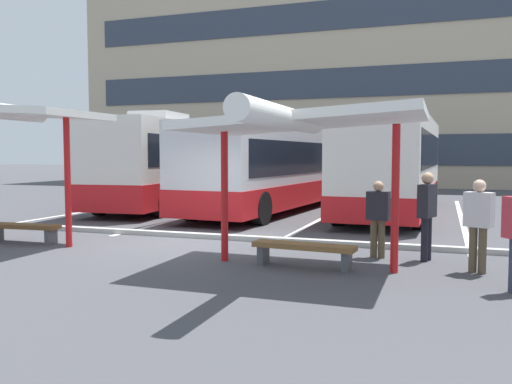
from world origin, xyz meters
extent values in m
plane|color=#47474C|center=(0.00, 0.00, 0.00)|extent=(160.00, 160.00, 0.00)
cube|color=tan|center=(0.00, 31.34, 8.63)|extent=(39.46, 15.52, 17.27)
cube|color=#2D3847|center=(0.00, 23.54, 2.37)|extent=(36.30, 0.08, 1.90)
cube|color=#2D3847|center=(0.00, 23.54, 6.69)|extent=(36.30, 0.08, 1.90)
cube|color=#2D3847|center=(0.00, 23.54, 11.01)|extent=(36.30, 0.08, 1.90)
cube|color=silver|center=(-4.40, 8.21, 1.79)|extent=(3.32, 10.82, 3.03)
cube|color=red|center=(-4.40, 8.21, 0.71)|extent=(3.36, 10.86, 0.88)
cube|color=black|center=(-4.40, 8.21, 2.22)|extent=(3.28, 9.97, 1.07)
cube|color=black|center=(-4.79, 13.50, 2.15)|extent=(2.23, 0.25, 1.82)
cube|color=silver|center=(-4.30, 6.88, 3.49)|extent=(1.68, 2.31, 0.36)
cylinder|color=black|center=(-5.84, 11.84, 0.50)|extent=(0.37, 1.02, 1.00)
cylinder|color=black|center=(-3.51, 12.02, 0.50)|extent=(0.37, 1.02, 1.00)
cylinder|color=black|center=(-5.29, 4.41, 0.50)|extent=(0.37, 1.02, 1.00)
cylinder|color=black|center=(-2.96, 4.58, 0.50)|extent=(0.37, 1.02, 1.00)
cube|color=silver|center=(-0.02, 8.39, 1.68)|extent=(3.55, 12.41, 2.81)
cube|color=red|center=(-0.02, 8.39, 0.68)|extent=(3.59, 12.45, 0.81)
cube|color=black|center=(-0.02, 8.39, 1.98)|extent=(3.50, 11.43, 1.11)
cube|color=black|center=(0.47, 14.46, 2.02)|extent=(2.26, 0.26, 1.68)
cube|color=silver|center=(-0.14, 6.87, 3.26)|extent=(1.72, 2.32, 0.36)
cylinder|color=black|center=(-0.84, 13.00, 0.50)|extent=(0.38, 1.02, 1.00)
cylinder|color=black|center=(1.53, 12.80, 0.50)|extent=(0.38, 1.02, 1.00)
cylinder|color=black|center=(-1.57, 3.98, 0.50)|extent=(0.38, 1.02, 1.00)
cylinder|color=black|center=(0.80, 3.79, 0.50)|extent=(0.38, 1.02, 1.00)
cube|color=silver|center=(4.23, 8.27, 1.81)|extent=(2.81, 11.03, 3.06)
cube|color=red|center=(4.23, 8.27, 0.63)|extent=(2.85, 11.07, 0.71)
cube|color=black|center=(4.23, 8.27, 2.23)|extent=(2.81, 10.15, 1.13)
cube|color=black|center=(4.40, 13.71, 2.17)|extent=(2.18, 0.15, 1.84)
cube|color=silver|center=(4.19, 6.90, 3.52)|extent=(1.55, 2.24, 0.36)
cylinder|color=black|center=(3.21, 12.18, 0.50)|extent=(0.33, 1.01, 1.00)
cylinder|color=black|center=(5.49, 12.11, 0.50)|extent=(0.33, 1.01, 1.00)
cylinder|color=black|center=(2.98, 4.42, 0.50)|extent=(0.33, 1.01, 1.00)
cylinder|color=black|center=(5.26, 4.35, 0.50)|extent=(0.33, 1.01, 1.00)
cube|color=white|center=(-6.47, 7.46, 0.00)|extent=(0.16, 14.00, 0.01)
cube|color=white|center=(-2.16, 7.46, 0.00)|extent=(0.16, 14.00, 0.01)
cube|color=white|center=(2.16, 7.46, 0.00)|extent=(0.16, 14.00, 0.01)
cube|color=white|center=(6.47, 7.46, 0.00)|extent=(0.16, 14.00, 0.01)
cylinder|color=red|center=(-2.11, -1.22, 1.50)|extent=(0.14, 0.14, 3.00)
cube|color=white|center=(-3.49, -1.22, 3.08)|extent=(3.76, 2.45, 0.39)
cube|color=brown|center=(-3.49, -1.12, 0.40)|extent=(1.83, 0.54, 0.10)
cube|color=#4C4C51|center=(-2.73, -1.06, 0.17)|extent=(0.14, 0.34, 0.35)
cylinder|color=red|center=(1.84, -1.53, 1.31)|extent=(0.14, 0.14, 2.62)
cylinder|color=red|center=(5.08, -1.53, 1.31)|extent=(0.14, 0.14, 2.62)
cube|color=white|center=(3.46, -1.53, 2.70)|extent=(4.25, 3.09, 0.40)
cylinder|color=white|center=(3.46, -2.93, 2.67)|extent=(0.36, 4.24, 0.36)
cube|color=brown|center=(3.46, -1.63, 0.40)|extent=(1.96, 0.60, 0.10)
cube|color=#4C4C51|center=(2.65, -1.56, 0.17)|extent=(0.15, 0.35, 0.35)
cube|color=#4C4C51|center=(4.27, -1.71, 0.17)|extent=(0.15, 0.35, 0.35)
cube|color=#ADADA8|center=(0.00, 0.94, 0.06)|extent=(44.00, 0.24, 0.12)
cylinder|color=black|center=(5.55, -0.32, 0.43)|extent=(0.14, 0.14, 0.86)
cylinder|color=black|center=(5.61, -0.15, 0.43)|extent=(0.14, 0.14, 0.86)
cube|color=#26262D|center=(5.58, -0.24, 1.19)|extent=(0.37, 0.55, 0.65)
sphere|color=tan|center=(5.58, -0.24, 1.63)|extent=(0.23, 0.23, 0.23)
cylinder|color=brown|center=(4.57, -0.21, 0.39)|extent=(0.14, 0.14, 0.77)
cylinder|color=brown|center=(4.72, -0.23, 0.39)|extent=(0.14, 0.14, 0.77)
cube|color=#26262D|center=(4.64, -0.22, 1.06)|extent=(0.48, 0.29, 0.58)
sphere|color=tan|center=(4.64, -0.22, 1.45)|extent=(0.21, 0.21, 0.21)
cylinder|color=brown|center=(6.40, -1.04, 0.41)|extent=(0.14, 0.14, 0.82)
cylinder|color=brown|center=(6.55, -1.11, 0.41)|extent=(0.14, 0.14, 0.82)
cube|color=silver|center=(6.47, -1.08, 1.13)|extent=(0.53, 0.40, 0.61)
sphere|color=beige|center=(6.47, -1.08, 1.54)|extent=(0.22, 0.22, 0.22)
camera|label=1|loc=(5.86, -11.23, 2.09)|focal=37.76mm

